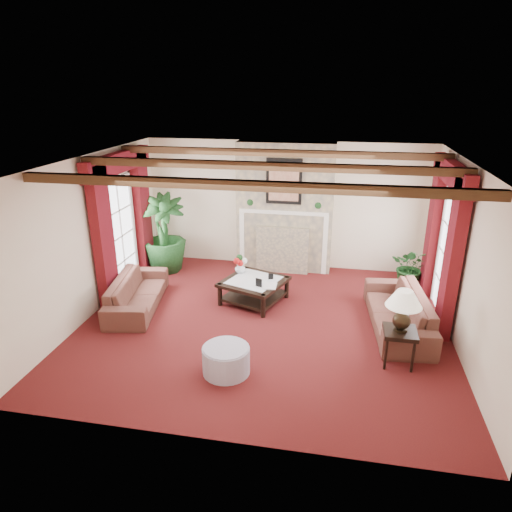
% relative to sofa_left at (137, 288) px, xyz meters
% --- Properties ---
extents(floor, '(6.00, 6.00, 0.00)m').
position_rel_sofa_left_xyz_m(floor, '(2.34, -0.20, -0.37)').
color(floor, '#3D0B10').
rests_on(floor, ground).
extents(ceiling, '(6.00, 6.00, 0.00)m').
position_rel_sofa_left_xyz_m(ceiling, '(2.34, -0.20, 2.33)').
color(ceiling, white).
rests_on(ceiling, floor).
extents(back_wall, '(6.00, 0.02, 2.70)m').
position_rel_sofa_left_xyz_m(back_wall, '(2.34, 2.55, 0.98)').
color(back_wall, beige).
rests_on(back_wall, ground).
extents(left_wall, '(0.02, 5.50, 2.70)m').
position_rel_sofa_left_xyz_m(left_wall, '(-0.66, -0.20, 0.98)').
color(left_wall, beige).
rests_on(left_wall, ground).
extents(right_wall, '(0.02, 5.50, 2.70)m').
position_rel_sofa_left_xyz_m(right_wall, '(5.34, -0.20, 0.98)').
color(right_wall, beige).
rests_on(right_wall, ground).
extents(ceiling_beams, '(6.00, 3.00, 0.12)m').
position_rel_sofa_left_xyz_m(ceiling_beams, '(2.34, -0.20, 2.27)').
color(ceiling_beams, '#372011').
rests_on(ceiling_beams, ceiling).
extents(fireplace, '(2.00, 0.52, 2.70)m').
position_rel_sofa_left_xyz_m(fireplace, '(2.34, 2.35, 2.33)').
color(fireplace, tan).
rests_on(fireplace, ground).
extents(french_door_left, '(0.10, 1.10, 2.16)m').
position_rel_sofa_left_xyz_m(french_door_left, '(-0.63, 0.80, 1.76)').
color(french_door_left, white).
rests_on(french_door_left, ground).
extents(french_door_right, '(0.10, 1.10, 2.16)m').
position_rel_sofa_left_xyz_m(french_door_right, '(5.31, 0.80, 1.76)').
color(french_door_right, white).
rests_on(french_door_right, ground).
extents(curtains_left, '(0.20, 2.40, 2.55)m').
position_rel_sofa_left_xyz_m(curtains_left, '(-0.52, 0.80, 2.18)').
color(curtains_left, '#500A16').
rests_on(curtains_left, ground).
extents(curtains_right, '(0.20, 2.40, 2.55)m').
position_rel_sofa_left_xyz_m(curtains_right, '(5.20, 0.80, 2.18)').
color(curtains_right, '#500A16').
rests_on(curtains_right, ground).
extents(sofa_left, '(2.10, 1.20, 0.75)m').
position_rel_sofa_left_xyz_m(sofa_left, '(0.00, 0.00, 0.00)').
color(sofa_left, '#390F17').
rests_on(sofa_left, ground).
extents(sofa_right, '(2.21, 0.99, 0.82)m').
position_rel_sofa_left_xyz_m(sofa_right, '(4.52, 0.09, 0.04)').
color(sofa_right, '#390F17').
rests_on(sofa_right, ground).
extents(potted_palm, '(2.24, 2.39, 0.93)m').
position_rel_sofa_left_xyz_m(potted_palm, '(-0.14, 1.75, 0.09)').
color(potted_palm, black).
rests_on(potted_palm, ground).
extents(small_plant, '(1.09, 1.14, 0.65)m').
position_rel_sofa_left_xyz_m(small_plant, '(4.93, 1.82, -0.05)').
color(small_plant, black).
rests_on(small_plant, ground).
extents(coffee_table, '(1.32, 1.32, 0.42)m').
position_rel_sofa_left_xyz_m(coffee_table, '(2.02, 0.60, -0.16)').
color(coffee_table, black).
rests_on(coffee_table, ground).
extents(side_table, '(0.55, 0.55, 0.54)m').
position_rel_sofa_left_xyz_m(side_table, '(4.42, -0.99, -0.10)').
color(side_table, black).
rests_on(side_table, ground).
extents(ottoman, '(0.66, 0.66, 0.39)m').
position_rel_sofa_left_xyz_m(ottoman, '(2.06, -1.65, -0.18)').
color(ottoman, '#A59CB1').
rests_on(ottoman, ground).
extents(table_lamp, '(0.50, 0.50, 0.63)m').
position_rel_sofa_left_xyz_m(table_lamp, '(4.42, -0.99, 0.48)').
color(table_lamp, black).
rests_on(table_lamp, side_table).
extents(flower_vase, '(0.36, 0.36, 0.20)m').
position_rel_sofa_left_xyz_m(flower_vase, '(1.70, 0.90, 0.15)').
color(flower_vase, silver).
rests_on(flower_vase, coffee_table).
extents(book, '(0.23, 0.03, 0.31)m').
position_rel_sofa_left_xyz_m(book, '(2.24, 0.38, 0.20)').
color(book, black).
rests_on(book, coffee_table).
extents(photo_frame_a, '(0.12, 0.06, 0.16)m').
position_rel_sofa_left_xyz_m(photo_frame_a, '(2.16, 0.33, 0.13)').
color(photo_frame_a, black).
rests_on(photo_frame_a, coffee_table).
extents(photo_frame_b, '(0.09, 0.05, 0.12)m').
position_rel_sofa_left_xyz_m(photo_frame_b, '(2.32, 0.69, 0.11)').
color(photo_frame_b, black).
rests_on(photo_frame_b, coffee_table).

